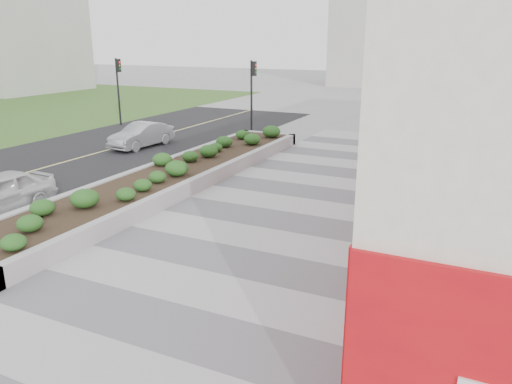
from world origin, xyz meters
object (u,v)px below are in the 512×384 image
Objects in this scene: planter at (174,173)px; car_silver at (141,135)px; traffic_signal_far at (118,82)px; traffic_signal_near at (253,87)px; skateboarder at (371,174)px.

planter is 4.81× the size of car_silver.
planter is 15.00m from traffic_signal_far.
traffic_signal_far is at bearing -176.89° from traffic_signal_near.
planter is at bearing -42.46° from traffic_signal_far.
planter is 12.51× the size of skateboarder.
traffic_signal_near is 1.00× the size of traffic_signal_far.
skateboarder is 12.89m from car_silver.
planter is 4.29× the size of traffic_signal_far.
traffic_signal_far reaches higher than planter.
planter is at bearing -37.88° from car_silver.
traffic_signal_near is at bearing 61.27° from car_silver.
skateboarder is (7.13, 1.91, 0.31)m from planter.
skateboarder is 0.38× the size of car_silver.
car_silver is (-5.39, 4.98, 0.20)m from planter.
car_silver reaches higher than planter.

